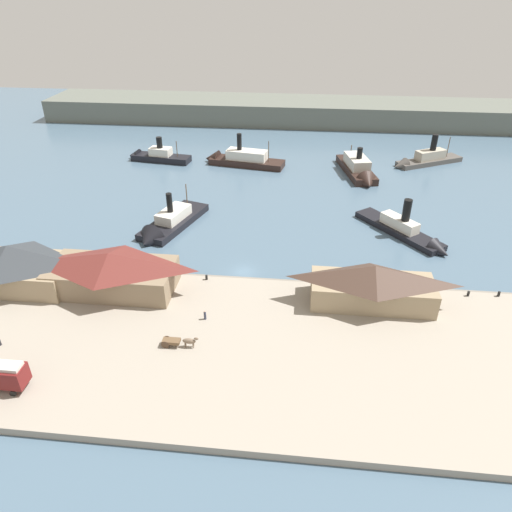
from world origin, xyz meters
TOP-DOWN VIEW (x-y plane):
  - ground_plane at (0.00, 0.00)m, footprint 320.00×320.00m
  - quay_promenade at (0.00, -22.00)m, footprint 110.00×36.00m
  - seawall_edge at (0.00, -3.60)m, footprint 110.00×0.80m
  - ferry_shed_east_terminal at (-39.60, -9.89)m, footprint 20.93×11.00m
  - ferry_shed_central_terminal at (-21.71, -9.61)m, footprint 21.97×10.44m
  - ferry_shed_customs_shed at (22.80, -9.05)m, footprint 20.54×8.17m
  - horse_cart at (-6.64, -23.14)m, footprint 5.54×1.39m
  - pedestrian_walking_east at (-4.04, -16.41)m, footprint 0.40×0.40m
  - mooring_post_center_west at (39.73, -5.30)m, footprint 0.44×0.44m
  - mooring_post_east at (44.93, -4.82)m, footprint 0.44×0.44m
  - mooring_post_west at (-6.08, -5.09)m, footprint 0.44×0.44m
  - ferry_mid_harbor at (45.70, 64.82)m, footprint 22.53×15.08m
  - ferry_departing_north at (25.83, 53.55)m, footprint 10.77×23.96m
  - ferry_moored_east at (-19.14, 15.09)m, footprint 12.78×22.76m
  - ferry_outer_harbor at (-35.02, 59.92)m, footprint 20.05×7.42m
  - ferry_approaching_east at (33.65, 17.19)m, footprint 18.74×21.71m
  - ferry_moored_west at (-9.18, 59.15)m, footprint 24.80×9.95m
  - far_headland at (0.00, 110.00)m, footprint 180.00×24.00m

SIDE VIEW (x-z plane):
  - ground_plane at x=0.00m, z-range 0.00..0.00m
  - seawall_edge at x=0.00m, z-range 0.00..1.00m
  - quay_promenade at x=0.00m, z-range 0.00..1.20m
  - ferry_moored_east at x=-19.14m, z-range -3.96..6.41m
  - ferry_approaching_east at x=33.65m, z-range -3.65..6.23m
  - ferry_outer_harbor at x=-35.02m, z-range -2.85..5.84m
  - ferry_mid_harbor at x=45.70m, z-range -3.62..6.68m
  - mooring_post_center_west at x=39.73m, z-range 1.20..2.10m
  - mooring_post_east at x=44.93m, z-range 1.20..2.10m
  - mooring_post_west at x=-6.08m, z-range 1.20..2.10m
  - ferry_moored_west at x=-9.18m, z-range -3.95..7.30m
  - ferry_departing_north at x=25.83m, z-range -3.14..6.55m
  - pedestrian_walking_east at x=-4.04m, z-range 1.13..2.74m
  - horse_cart at x=-6.64m, z-range 1.20..3.07m
  - far_headland at x=0.00m, z-range 0.00..8.00m
  - ferry_shed_central_terminal at x=-21.71m, z-range 1.26..8.45m
  - ferry_shed_customs_shed at x=22.80m, z-range 1.26..8.50m
  - ferry_shed_east_terminal at x=-39.60m, z-range 1.27..9.00m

